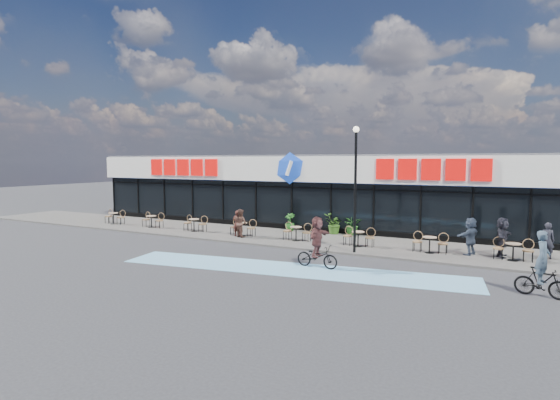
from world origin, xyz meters
name	(u,v)px	position (x,y,z in m)	size (l,w,h in m)	color
ground	(227,252)	(0.00, 0.00, 0.00)	(120.00, 120.00, 0.00)	#28282B
sidewalk	(272,236)	(0.00, 4.50, 0.05)	(44.00, 5.00, 0.10)	#59554F
bike_lane	(290,269)	(4.00, -1.50, 0.01)	(14.00, 2.20, 0.01)	#66A0C1
building	(311,190)	(0.00, 9.93, 2.34)	(30.60, 6.57, 4.75)	black
lamp_post	(355,179)	(5.41, 2.30, 3.43)	(0.28, 0.28, 5.66)	black
bistro_set_0	(115,217)	(-11.42, 3.78, 0.56)	(1.54, 0.62, 0.90)	tan
bistro_set_1	(153,220)	(-8.11, 3.78, 0.56)	(1.54, 0.62, 0.90)	tan
bistro_set_2	(195,223)	(-4.79, 3.78, 0.56)	(1.54, 0.62, 0.90)	tan
bistro_set_3	(243,227)	(-1.48, 3.78, 0.56)	(1.54, 0.62, 0.90)	tan
bistro_set_4	(297,232)	(1.84, 3.78, 0.56)	(1.54, 0.62, 0.90)	tan
bistro_set_5	(359,237)	(5.15, 3.78, 0.56)	(1.54, 0.62, 0.90)	tan
bistro_set_6	(430,243)	(8.47, 3.78, 0.56)	(1.54, 0.62, 0.90)	tan
bistro_set_7	(513,249)	(11.78, 3.78, 0.56)	(1.54, 0.62, 0.90)	tan
potted_plant_left	(290,222)	(0.12, 6.47, 0.62)	(0.58, 0.58, 1.04)	#1B4E16
potted_plant_mid	(334,224)	(2.85, 6.52, 0.68)	(1.05, 0.91, 1.16)	#315B1A
potted_plant_right	(351,225)	(3.80, 6.75, 0.68)	(1.04, 0.90, 1.16)	#215618
patron_left	(237,223)	(-1.63, 3.46, 0.81)	(0.52, 0.34, 1.43)	#431E18
patron_right	(241,223)	(-1.32, 3.31, 0.87)	(0.75, 0.58, 1.53)	#4E3228
pedestrian_a	(470,236)	(10.11, 4.13, 0.93)	(1.54, 0.49, 1.66)	#2D3646
pedestrian_b	(502,237)	(11.36, 4.39, 0.95)	(1.58, 0.50, 1.71)	black
pedestrian_c	(547,241)	(13.05, 4.78, 0.87)	(0.56, 0.37, 1.55)	black
cyclist_a	(317,246)	(4.85, -0.77, 0.89)	(1.77, 1.51, 2.05)	black
cyclist_b	(542,273)	(12.49, -1.08, 0.77)	(1.62, 0.80, 2.09)	black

